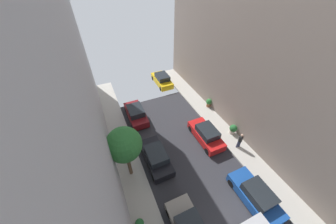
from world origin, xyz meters
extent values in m
cube|color=#B7B2A8|center=(5.00, 0.00, 0.07)|extent=(2.00, 44.00, 0.15)
cylinder|color=black|center=(-3.48, 2.66, 0.32)|extent=(0.22, 0.64, 0.64)
cylinder|color=black|center=(-1.92, 2.66, 0.32)|extent=(0.22, 0.64, 0.64)
cube|color=black|center=(-2.70, 7.15, 0.55)|extent=(1.76, 4.20, 0.76)
cube|color=#1E2328|center=(-2.70, 7.00, 1.25)|extent=(1.56, 2.10, 0.64)
cylinder|color=black|center=(-3.48, 8.70, 0.32)|extent=(0.22, 0.64, 0.64)
cylinder|color=black|center=(-1.92, 8.70, 0.32)|extent=(0.22, 0.64, 0.64)
cylinder|color=black|center=(-3.48, 5.60, 0.32)|extent=(0.22, 0.64, 0.64)
cylinder|color=black|center=(-1.92, 5.60, 0.32)|extent=(0.22, 0.64, 0.64)
cube|color=maroon|center=(-2.70, 13.33, 0.55)|extent=(1.76, 4.20, 0.76)
cube|color=#1E2328|center=(-2.70, 13.18, 1.25)|extent=(1.56, 2.10, 0.64)
cylinder|color=black|center=(-3.48, 14.88, 0.32)|extent=(0.22, 0.64, 0.64)
cylinder|color=black|center=(-1.92, 14.88, 0.32)|extent=(0.22, 0.64, 0.64)
cylinder|color=black|center=(-3.48, 11.78, 0.32)|extent=(0.22, 0.64, 0.64)
cylinder|color=black|center=(-1.92, 11.78, 0.32)|extent=(0.22, 0.64, 0.64)
cube|color=#194799|center=(2.70, 1.11, 0.55)|extent=(1.76, 4.20, 0.76)
cube|color=#1E2328|center=(2.70, 0.96, 1.25)|extent=(1.56, 2.10, 0.64)
cylinder|color=black|center=(1.92, 2.66, 0.32)|extent=(0.22, 0.64, 0.64)
cylinder|color=black|center=(3.48, 2.66, 0.32)|extent=(0.22, 0.64, 0.64)
cylinder|color=black|center=(1.92, -0.44, 0.32)|extent=(0.22, 0.64, 0.64)
cylinder|color=black|center=(3.48, -0.44, 0.32)|extent=(0.22, 0.64, 0.64)
cube|color=red|center=(2.70, 7.58, 0.55)|extent=(1.76, 4.20, 0.76)
cube|color=#1E2328|center=(2.70, 7.43, 1.25)|extent=(1.56, 2.10, 0.64)
cylinder|color=black|center=(1.92, 9.13, 0.32)|extent=(0.22, 0.64, 0.64)
cylinder|color=black|center=(3.48, 9.13, 0.32)|extent=(0.22, 0.64, 0.64)
cylinder|color=black|center=(1.92, 6.03, 0.32)|extent=(0.22, 0.64, 0.64)
cylinder|color=black|center=(3.48, 6.03, 0.32)|extent=(0.22, 0.64, 0.64)
cube|color=gold|center=(2.70, 18.79, 0.55)|extent=(1.76, 4.20, 0.76)
cube|color=#1E2328|center=(2.70, 18.64, 1.25)|extent=(1.56, 2.10, 0.64)
cylinder|color=black|center=(1.92, 20.34, 0.32)|extent=(0.22, 0.64, 0.64)
cylinder|color=black|center=(3.48, 20.34, 0.32)|extent=(0.22, 0.64, 0.64)
cylinder|color=black|center=(1.92, 17.24, 0.32)|extent=(0.22, 0.64, 0.64)
cylinder|color=black|center=(3.48, 17.24, 0.32)|extent=(0.22, 0.64, 0.64)
cylinder|color=#2D334C|center=(4.82, 5.41, 0.56)|extent=(0.18, 0.18, 0.82)
cylinder|color=#2D334C|center=(5.04, 5.41, 0.56)|extent=(0.18, 0.18, 0.82)
cylinder|color=#262626|center=(4.93, 5.41, 1.29)|extent=(0.36, 0.36, 0.64)
sphere|color=tan|center=(4.93, 5.41, 1.75)|extent=(0.24, 0.24, 0.24)
cylinder|color=brown|center=(-5.05, 6.88, 1.54)|extent=(0.28, 0.28, 2.78)
sphere|color=#2D7233|center=(-5.05, 6.88, 3.89)|extent=(2.58, 2.58, 2.58)
cylinder|color=#B2A899|center=(5.56, 7.03, 0.35)|extent=(0.51, 0.51, 0.40)
sphere|color=#23602D|center=(5.56, 7.03, 0.85)|extent=(0.75, 0.75, 0.75)
sphere|color=#23602D|center=(-5.53, 2.77, 0.79)|extent=(0.58, 0.58, 0.58)
cylinder|color=brown|center=(5.78, 11.67, 0.37)|extent=(0.45, 0.45, 0.45)
sphere|color=#2D7233|center=(5.78, 11.67, 0.87)|extent=(0.68, 0.68, 0.68)
camera|label=1|loc=(-5.42, -1.51, 13.74)|focal=18.95mm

